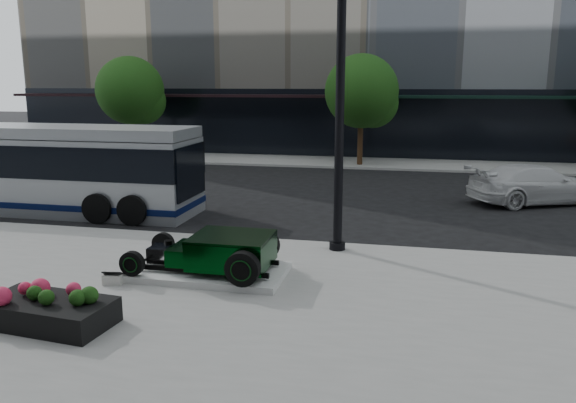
% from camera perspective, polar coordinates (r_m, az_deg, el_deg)
% --- Properties ---
extents(ground, '(120.00, 120.00, 0.00)m').
position_cam_1_polar(ground, '(17.48, 0.00, -2.42)').
color(ground, black).
rests_on(ground, ground).
extents(sidewalk_far, '(70.00, 4.00, 0.12)m').
position_cam_1_polar(sidewalk_far, '(31.04, 5.61, 3.98)').
color(sidewalk_far, gray).
rests_on(sidewalk_far, ground).
extents(street_trees, '(29.80, 3.80, 5.70)m').
position_cam_1_polar(street_trees, '(29.71, 7.76, 10.75)').
color(street_trees, black).
rests_on(street_trees, sidewalk_far).
extents(display_plinth, '(3.40, 1.80, 0.15)m').
position_cam_1_polar(display_plinth, '(12.77, -8.02, -7.10)').
color(display_plinth, silver).
rests_on(display_plinth, sidewalk_near).
extents(hot_rod, '(3.22, 2.00, 0.81)m').
position_cam_1_polar(hot_rod, '(12.51, -6.65, -5.06)').
color(hot_rod, black).
rests_on(hot_rod, display_plinth).
extents(info_plaque, '(0.44, 0.36, 0.31)m').
position_cam_1_polar(info_plaque, '(12.69, -17.32, -7.43)').
color(info_plaque, silver).
rests_on(info_plaque, sidewalk_near).
extents(lamppost, '(0.41, 0.41, 7.47)m').
position_cam_1_polar(lamppost, '(14.03, 5.28, 8.77)').
color(lamppost, black).
rests_on(lamppost, sidewalk_near).
extents(flower_planter, '(2.38, 1.36, 0.74)m').
position_cam_1_polar(flower_planter, '(11.00, -23.16, -10.10)').
color(flower_planter, black).
rests_on(flower_planter, sidewalk_near).
extents(transit_bus, '(12.12, 2.88, 2.92)m').
position_cam_1_polar(transit_bus, '(21.37, -24.97, 3.17)').
color(transit_bus, '#A3A7AC').
rests_on(transit_bus, ground).
extents(white_sedan, '(5.32, 3.90, 1.43)m').
position_cam_1_polar(white_sedan, '(22.38, 23.86, 1.62)').
color(white_sedan, silver).
rests_on(white_sedan, ground).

